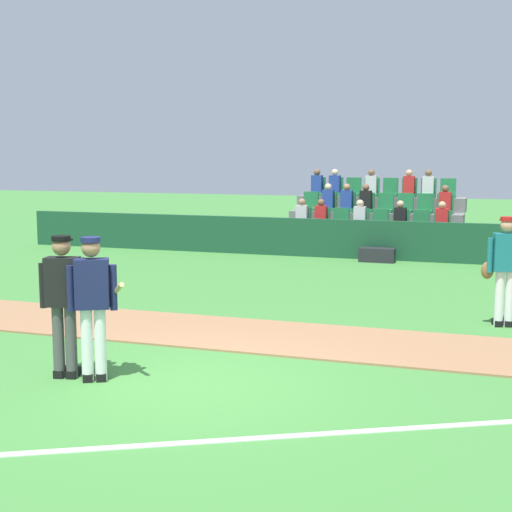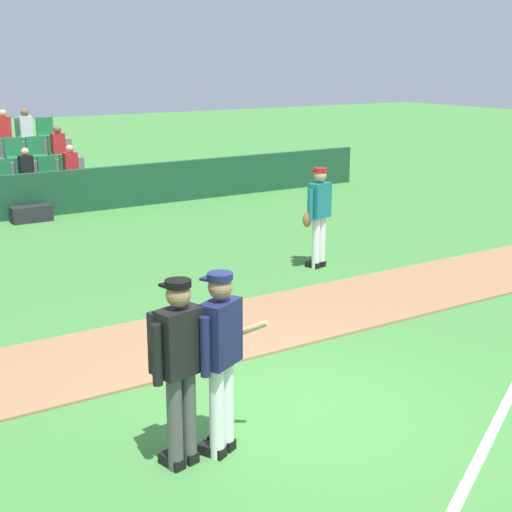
{
  "view_description": "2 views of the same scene",
  "coord_description": "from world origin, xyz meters",
  "px_view_note": "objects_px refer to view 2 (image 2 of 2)",
  "views": [
    {
      "loc": [
        3.52,
        -7.85,
        2.72
      ],
      "look_at": [
        0.12,
        2.16,
        1.27
      ],
      "focal_mm": 51.74,
      "sensor_mm": 36.0,
      "label": 1
    },
    {
      "loc": [
        -4.28,
        -5.76,
        3.6
      ],
      "look_at": [
        0.73,
        1.96,
        1.14
      ],
      "focal_mm": 52.63,
      "sensor_mm": 36.0,
      "label": 2
    }
  ],
  "objects_px": {
    "batter_navy_jersey": "(221,357)",
    "equipment_bag": "(31,214)",
    "umpire_home_plate": "(179,362)",
    "runner_teal_jersey": "(319,214)"
  },
  "relations": [
    {
      "from": "umpire_home_plate",
      "to": "equipment_bag",
      "type": "bearing_deg",
      "value": 79.86
    },
    {
      "from": "umpire_home_plate",
      "to": "equipment_bag",
      "type": "distance_m",
      "value": 11.29
    },
    {
      "from": "umpire_home_plate",
      "to": "runner_teal_jersey",
      "type": "relative_size",
      "value": 1.0
    },
    {
      "from": "batter_navy_jersey",
      "to": "runner_teal_jersey",
      "type": "distance_m",
      "value": 6.55
    },
    {
      "from": "batter_navy_jersey",
      "to": "equipment_bag",
      "type": "xyz_separation_m",
      "value": [
        1.56,
        11.1,
        -0.79
      ]
    },
    {
      "from": "runner_teal_jersey",
      "to": "equipment_bag",
      "type": "height_order",
      "value": "runner_teal_jersey"
    },
    {
      "from": "batter_navy_jersey",
      "to": "runner_teal_jersey",
      "type": "relative_size",
      "value": 1.0
    },
    {
      "from": "umpire_home_plate",
      "to": "equipment_bag",
      "type": "xyz_separation_m",
      "value": [
        1.98,
        11.08,
        -0.82
      ]
    },
    {
      "from": "batter_navy_jersey",
      "to": "equipment_bag",
      "type": "height_order",
      "value": "batter_navy_jersey"
    },
    {
      "from": "umpire_home_plate",
      "to": "batter_navy_jersey",
      "type": "bearing_deg",
      "value": -2.71
    }
  ]
}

